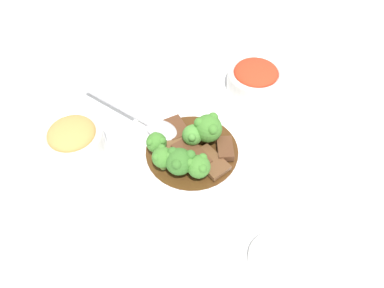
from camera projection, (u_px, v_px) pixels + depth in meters
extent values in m
plane|color=silver|center=(192.00, 156.00, 0.65)|extent=(4.00, 4.00, 0.00)
cylinder|color=white|center=(192.00, 154.00, 0.65)|extent=(0.26, 0.26, 0.01)
torus|color=white|center=(192.00, 151.00, 0.64)|extent=(0.26, 0.26, 0.01)
cylinder|color=#4C2D14|center=(192.00, 151.00, 0.64)|extent=(0.16, 0.16, 0.00)
cube|color=brown|center=(172.00, 147.00, 0.64)|extent=(0.05, 0.06, 0.01)
cube|color=brown|center=(210.00, 162.00, 0.62)|extent=(0.07, 0.07, 0.01)
cube|color=#56331E|center=(176.00, 128.00, 0.66)|extent=(0.06, 0.06, 0.01)
cube|color=#56331E|center=(190.00, 155.00, 0.62)|extent=(0.07, 0.08, 0.01)
cube|color=#56331E|center=(225.00, 147.00, 0.63)|extent=(0.03, 0.05, 0.01)
cylinder|color=#8EB756|center=(208.00, 137.00, 0.65)|extent=(0.02, 0.02, 0.01)
sphere|color=#427F2D|center=(208.00, 128.00, 0.63)|extent=(0.05, 0.05, 0.05)
sphere|color=#427F2D|center=(199.00, 123.00, 0.62)|extent=(0.02, 0.02, 0.02)
sphere|color=#427F2D|center=(213.00, 129.00, 0.61)|extent=(0.02, 0.02, 0.02)
sphere|color=#427F2D|center=(213.00, 118.00, 0.63)|extent=(0.02, 0.02, 0.02)
cylinder|color=#7FA84C|center=(163.00, 165.00, 0.61)|extent=(0.01, 0.01, 0.02)
sphere|color=#427F2D|center=(163.00, 157.00, 0.59)|extent=(0.03, 0.03, 0.03)
sphere|color=#427F2D|center=(156.00, 157.00, 0.58)|extent=(0.01, 0.01, 0.01)
sphere|color=#427F2D|center=(168.00, 156.00, 0.58)|extent=(0.01, 0.01, 0.01)
sphere|color=#427F2D|center=(162.00, 148.00, 0.59)|extent=(0.01, 0.01, 0.01)
cylinder|color=#8EB756|center=(195.00, 142.00, 0.64)|extent=(0.01, 0.01, 0.01)
sphere|color=#4C8E38|center=(195.00, 135.00, 0.63)|extent=(0.04, 0.04, 0.04)
sphere|color=#4C8E38|center=(194.00, 136.00, 0.61)|extent=(0.01, 0.01, 0.01)
sphere|color=#4C8E38|center=(201.00, 130.00, 0.62)|extent=(0.01, 0.01, 0.01)
sphere|color=#4C8E38|center=(190.00, 128.00, 0.63)|extent=(0.01, 0.01, 0.01)
cylinder|color=#7FA84C|center=(199.00, 174.00, 0.60)|extent=(0.01, 0.01, 0.01)
sphere|color=#427F2D|center=(199.00, 167.00, 0.59)|extent=(0.04, 0.04, 0.04)
sphere|color=#427F2D|center=(202.00, 168.00, 0.57)|extent=(0.01, 0.01, 0.01)
sphere|color=#427F2D|center=(203.00, 158.00, 0.58)|extent=(0.01, 0.01, 0.01)
sphere|color=#427F2D|center=(191.00, 162.00, 0.58)|extent=(0.01, 0.01, 0.01)
cylinder|color=#7FA84C|center=(157.00, 149.00, 0.63)|extent=(0.01, 0.01, 0.01)
sphere|color=#427F2D|center=(156.00, 143.00, 0.62)|extent=(0.03, 0.03, 0.03)
sphere|color=#427F2D|center=(162.00, 141.00, 0.61)|extent=(0.01, 0.01, 0.01)
sphere|color=#427F2D|center=(156.00, 134.00, 0.62)|extent=(0.01, 0.01, 0.01)
sphere|color=#427F2D|center=(151.00, 142.00, 0.61)|extent=(0.01, 0.01, 0.01)
cylinder|color=#7FA84C|center=(179.00, 169.00, 0.61)|extent=(0.01, 0.01, 0.01)
sphere|color=#387028|center=(179.00, 162.00, 0.59)|extent=(0.04, 0.04, 0.04)
sphere|color=#387028|center=(187.00, 155.00, 0.58)|extent=(0.02, 0.02, 0.02)
sphere|color=#387028|center=(173.00, 152.00, 0.58)|extent=(0.02, 0.02, 0.02)
sphere|color=#387028|center=(177.00, 164.00, 0.57)|extent=(0.02, 0.02, 0.02)
ellipsoid|color=#B7B7BC|center=(162.00, 130.00, 0.66)|extent=(0.07, 0.07, 0.01)
cylinder|color=#B7B7BC|center=(115.00, 106.00, 0.70)|extent=(0.14, 0.09, 0.01)
cylinder|color=white|center=(254.00, 86.00, 0.76)|extent=(0.06, 0.06, 0.01)
cylinder|color=white|center=(255.00, 81.00, 0.75)|extent=(0.11, 0.11, 0.04)
torus|color=white|center=(256.00, 74.00, 0.73)|extent=(0.11, 0.11, 0.01)
ellipsoid|color=red|center=(256.00, 73.00, 0.73)|extent=(0.09, 0.09, 0.03)
cylinder|color=white|center=(78.00, 148.00, 0.66)|extent=(0.06, 0.06, 0.01)
cylinder|color=white|center=(76.00, 141.00, 0.65)|extent=(0.10, 0.10, 0.04)
torus|color=white|center=(73.00, 133.00, 0.63)|extent=(0.10, 0.10, 0.01)
ellipsoid|color=tan|center=(72.00, 132.00, 0.63)|extent=(0.08, 0.08, 0.03)
cylinder|color=white|center=(276.00, 259.00, 0.54)|extent=(0.08, 0.08, 0.01)
torus|color=white|center=(277.00, 258.00, 0.53)|extent=(0.08, 0.08, 0.01)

